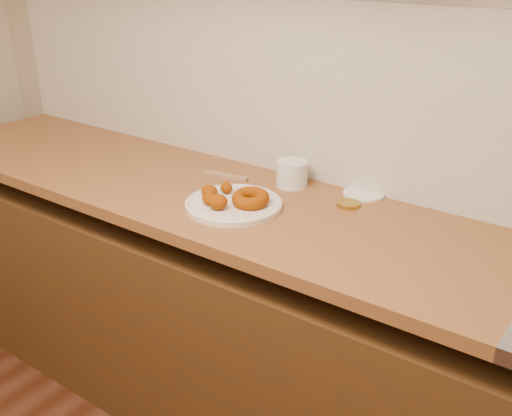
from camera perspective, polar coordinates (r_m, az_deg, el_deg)
name	(u,v)px	position (r m, az deg, el deg)	size (l,w,h in m)	color
wall_back	(407,56)	(1.88, 14.18, 13.83)	(4.00, 0.02, 2.70)	#B8AA8B
base_cabinet	(338,373)	(2.02, 7.85, -15.32)	(3.60, 0.60, 0.77)	#492C0E
butcher_block	(181,188)	(2.09, -7.20, 1.94)	(2.30, 0.62, 0.04)	brown
backsplash	(400,107)	(1.90, 13.58, 9.34)	(3.60, 0.02, 0.60)	#B9B3A7
donut_plate	(234,205)	(1.87, -2.13, 0.33)	(0.30, 0.30, 0.02)	beige
ring_donut	(250,198)	(1.84, -0.55, 0.94)	(0.12, 0.12, 0.04)	#8C4200
fried_dough_chunks	(215,196)	(1.86, -3.89, 1.14)	(0.16, 0.19, 0.05)	#8C4200
plastic_tub	(292,174)	(2.03, 3.45, 3.29)	(0.11, 0.11, 0.09)	silver
tub_lid	(364,194)	(1.99, 10.21, 1.33)	(0.13, 0.13, 0.01)	white
brass_jar_lid	(348,204)	(1.90, 8.79, 0.38)	(0.07, 0.07, 0.01)	#B18E31
wooden_utensil	(226,176)	(2.11, -2.91, 3.05)	(0.17, 0.02, 0.01)	#94714C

